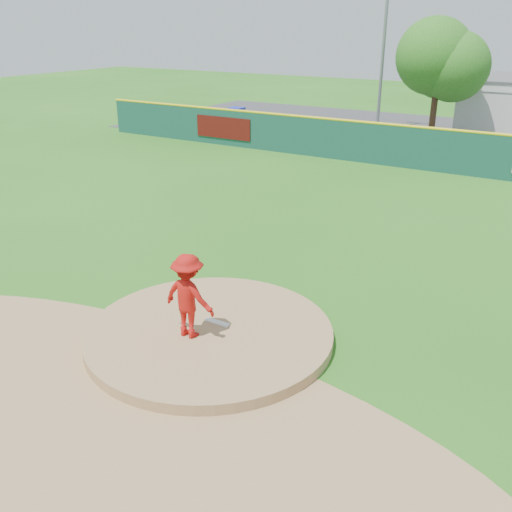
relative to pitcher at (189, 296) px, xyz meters
The scene contains 11 objects.
ground 1.28m from the pitcher, 63.84° to the left, with size 120.00×120.00×0.00m, color #286B19.
pitchers_mound 1.28m from the pitcher, 63.84° to the left, with size 5.50×5.50×0.50m, color #9E774C.
pitching_rubber 1.19m from the pitcher, 73.97° to the left, with size 0.60×0.15×0.04m, color white.
infield_dirt_arc 2.85m from the pitcher, 85.40° to the right, with size 15.40×15.40×0.01m, color #9E774C.
parking_lot 27.45m from the pitcher, 89.57° to the left, with size 44.00×16.00×0.02m, color #38383A.
pitcher is the anchor object (origin of this frame).
fence_banners 18.60m from the pitcher, 99.49° to the left, with size 20.76×0.04×1.20m.
playground_slide 26.91m from the pitcher, 121.05° to the left, with size 0.90×2.53×1.40m.
outfield_fence 18.42m from the pitcher, 89.35° to the left, with size 40.00×0.14×2.07m.
deciduous_tree 25.71m from the pitcher, 94.03° to the left, with size 5.60×5.60×7.36m.
light_pole_left 28.45m from the pitcher, 101.93° to the left, with size 1.75×0.25×11.00m.
Camera 1 is at (6.66, -8.96, 6.60)m, focal length 40.00 mm.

